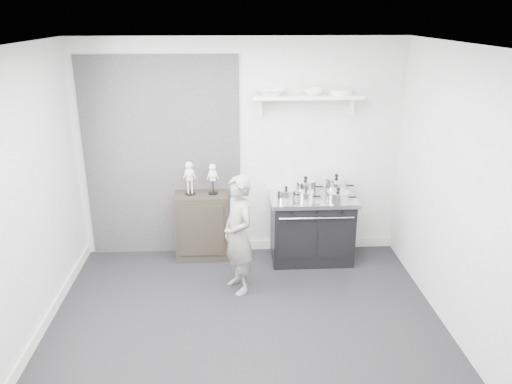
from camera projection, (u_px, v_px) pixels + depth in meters
ground at (245, 330)px, 4.93m from camera, size 4.00×4.00×0.00m
room_shell at (234, 167)px, 4.50m from camera, size 4.02×3.62×2.71m
wall_shelf at (307, 98)px, 5.86m from camera, size 1.30×0.26×0.24m
stove at (312, 228)px, 6.21m from camera, size 1.04×0.65×0.83m
side_cabinet at (202, 226)px, 6.27m from camera, size 0.65×0.38×0.85m
child at (238, 235)px, 5.42m from camera, size 0.50×0.58×1.34m
pot_front_left at (286, 194)px, 5.97m from camera, size 0.31×0.23×0.17m
pot_back_left at (305, 186)px, 6.18m from camera, size 0.36×0.27×0.22m
pot_back_right at (336, 185)px, 6.17m from camera, size 0.36×0.27×0.25m
pot_front_right at (338, 197)px, 5.88m from camera, size 0.36×0.27×0.18m
pot_front_center at (306, 196)px, 5.93m from camera, size 0.26×0.18×0.15m
skeleton_full at (189, 176)px, 6.04m from camera, size 0.13×0.09×0.48m
skeleton_torso at (213, 177)px, 6.06m from camera, size 0.12×0.08×0.44m
bowl_large at (271, 92)px, 5.80m from camera, size 0.33×0.33×0.08m
bowl_small at (313, 92)px, 5.83m from camera, size 0.23×0.23×0.07m
plate_stack at (341, 92)px, 5.85m from camera, size 0.27×0.27×0.06m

